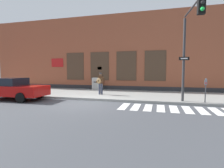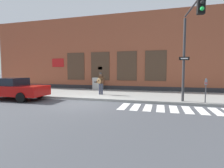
{
  "view_description": "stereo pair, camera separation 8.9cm",
  "coord_description": "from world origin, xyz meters",
  "px_view_note": "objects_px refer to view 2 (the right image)",
  "views": [
    {
      "loc": [
        4.47,
        -9.7,
        2.02
      ],
      "look_at": [
        1.41,
        1.54,
        1.14
      ],
      "focal_mm": 28.0,
      "sensor_mm": 36.0,
      "label": 1
    },
    {
      "loc": [
        4.56,
        -9.68,
        2.02
      ],
      "look_at": [
        1.41,
        1.54,
        1.14
      ],
      "focal_mm": 28.0,
      "sensor_mm": 36.0,
      "label": 2
    }
  ],
  "objects_px": {
    "utility_box": "(98,84)",
    "traffic_light": "(190,38)",
    "parking_meter": "(206,87)",
    "busker": "(101,82)",
    "red_car": "(14,89)"
  },
  "relations": [
    {
      "from": "utility_box",
      "to": "traffic_light",
      "type": "bearing_deg",
      "value": -39.46
    },
    {
      "from": "parking_meter",
      "to": "utility_box",
      "type": "xyz_separation_m",
      "value": [
        -8.54,
        5.08,
        -0.35
      ]
    },
    {
      "from": "red_car",
      "to": "utility_box",
      "type": "distance_m",
      "value": 7.52
    },
    {
      "from": "busker",
      "to": "utility_box",
      "type": "xyz_separation_m",
      "value": [
        -1.44,
        3.31,
        -0.39
      ]
    },
    {
      "from": "parking_meter",
      "to": "traffic_light",
      "type": "bearing_deg",
      "value": -136.3
    },
    {
      "from": "parking_meter",
      "to": "utility_box",
      "type": "relative_size",
      "value": 1.21
    },
    {
      "from": "red_car",
      "to": "parking_meter",
      "type": "distance_m",
      "value": 12.53
    },
    {
      "from": "busker",
      "to": "traffic_light",
      "type": "xyz_separation_m",
      "value": [
        6.0,
        -2.82,
        2.62
      ]
    },
    {
      "from": "busker",
      "to": "parking_meter",
      "type": "height_order",
      "value": "busker"
    },
    {
      "from": "red_car",
      "to": "utility_box",
      "type": "bearing_deg",
      "value": 58.6
    },
    {
      "from": "red_car",
      "to": "traffic_light",
      "type": "bearing_deg",
      "value": 1.46
    },
    {
      "from": "red_car",
      "to": "parking_meter",
      "type": "height_order",
      "value": "parking_meter"
    },
    {
      "from": "red_car",
      "to": "utility_box",
      "type": "xyz_separation_m",
      "value": [
        3.92,
        6.42,
        -0.02
      ]
    },
    {
      "from": "parking_meter",
      "to": "utility_box",
      "type": "bearing_deg",
      "value": 149.23
    },
    {
      "from": "busker",
      "to": "traffic_light",
      "type": "relative_size",
      "value": 0.33
    }
  ]
}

